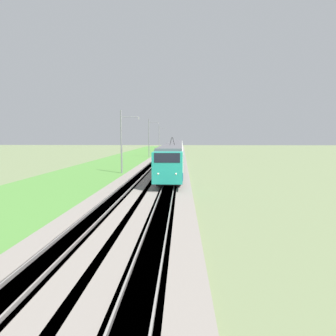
{
  "coord_description": "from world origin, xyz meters",
  "views": [
    {
      "loc": [
        -1.26,
        -5.26,
        5.13
      ],
      "look_at": [
        28.83,
        -3.99,
        2.25
      ],
      "focal_mm": 35.0,
      "sensor_mm": 36.0,
      "label": 1
    }
  ],
  "objects_px": {
    "catenary_mast_far": "(149,137)",
    "catenary_mast_mid": "(122,141)",
    "catenary_mast_distant": "(159,138)",
    "passenger_train": "(176,149)"
  },
  "relations": [
    {
      "from": "catenary_mast_far",
      "to": "catenary_mast_mid",
      "type": "bearing_deg",
      "value": -179.99
    },
    {
      "from": "passenger_train",
      "to": "catenary_mast_distant",
      "type": "relative_size",
      "value": 9.61
    },
    {
      "from": "passenger_train",
      "to": "catenary_mast_distant",
      "type": "height_order",
      "value": "catenary_mast_distant"
    },
    {
      "from": "catenary_mast_far",
      "to": "passenger_train",
      "type": "bearing_deg",
      "value": -145.19
    },
    {
      "from": "catenary_mast_mid",
      "to": "catenary_mast_far",
      "type": "distance_m",
      "value": 37.56
    },
    {
      "from": "catenary_mast_far",
      "to": "catenary_mast_distant",
      "type": "xyz_separation_m",
      "value": [
        37.55,
        -0.0,
        -0.25
      ]
    },
    {
      "from": "passenger_train",
      "to": "catenary_mast_distant",
      "type": "bearing_deg",
      "value": -171.66
    },
    {
      "from": "catenary_mast_distant",
      "to": "passenger_train",
      "type": "bearing_deg",
      "value": -171.66
    },
    {
      "from": "catenary_mast_far",
      "to": "catenary_mast_distant",
      "type": "distance_m",
      "value": 37.55
    },
    {
      "from": "passenger_train",
      "to": "catenary_mast_distant",
      "type": "xyz_separation_m",
      "value": [
        47.58,
        6.97,
        2.31
      ]
    }
  ]
}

